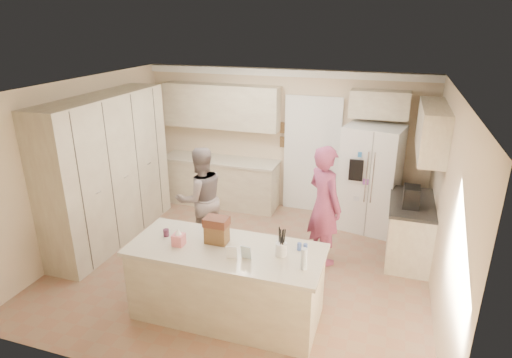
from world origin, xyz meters
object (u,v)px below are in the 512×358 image
(tissue_box, at_px, (179,240))
(dollhouse_body, at_px, (217,234))
(coffee_maker, at_px, (411,197))
(utensil_crock, at_px, (281,249))
(island_base, at_px, (227,284))
(teen_girl, at_px, (324,205))
(teen_boy, at_px, (201,198))
(refrigerator, at_px, (370,179))

(tissue_box, bearing_deg, dollhouse_body, 26.57)
(coffee_maker, distance_m, dollhouse_body, 2.84)
(tissue_box, bearing_deg, utensil_crock, 7.13)
(dollhouse_body, bearing_deg, island_base, -33.69)
(teen_girl, bearing_deg, coffee_maker, -124.26)
(utensil_crock, bearing_deg, dollhouse_body, 176.42)
(teen_girl, bearing_deg, tissue_box, 94.01)
(utensil_crock, xyz_separation_m, teen_boy, (-1.65, 1.43, -0.18))
(dollhouse_body, distance_m, teen_boy, 1.64)
(refrigerator, bearing_deg, tissue_box, -111.13)
(coffee_maker, relative_size, tissue_box, 2.14)
(refrigerator, distance_m, teen_girl, 1.41)
(island_base, relative_size, dollhouse_body, 8.46)
(tissue_box, bearing_deg, teen_boy, 106.07)
(tissue_box, bearing_deg, island_base, 10.30)
(refrigerator, relative_size, dollhouse_body, 6.92)
(dollhouse_body, xyz_separation_m, teen_boy, (-0.85, 1.38, -0.22))
(tissue_box, distance_m, dollhouse_body, 0.45)
(utensil_crock, height_order, teen_boy, teen_boy)
(dollhouse_body, distance_m, teen_girl, 1.86)
(teen_boy, bearing_deg, coffee_maker, 143.69)
(refrigerator, height_order, dollhouse_body, refrigerator)
(refrigerator, distance_m, teen_boy, 2.84)
(island_base, distance_m, tissue_box, 0.79)
(dollhouse_body, relative_size, teen_boy, 0.16)
(island_base, xyz_separation_m, teen_boy, (-1.00, 1.48, 0.38))
(island_base, distance_m, teen_boy, 1.83)
(refrigerator, height_order, teen_girl, refrigerator)
(coffee_maker, distance_m, island_base, 2.87)
(coffee_maker, xyz_separation_m, utensil_crock, (-1.40, -1.85, -0.07))
(island_base, xyz_separation_m, dollhouse_body, (-0.15, 0.10, 0.60))
(dollhouse_body, relative_size, teen_girl, 0.15)
(tissue_box, bearing_deg, refrigerator, 56.88)
(refrigerator, distance_m, island_base, 3.30)
(island_base, distance_m, utensil_crock, 0.86)
(utensil_crock, xyz_separation_m, dollhouse_body, (-0.80, 0.05, 0.04))
(coffee_maker, distance_m, utensil_crock, 2.32)
(dollhouse_body, height_order, teen_girl, teen_girl)
(refrigerator, xyz_separation_m, teen_girl, (-0.56, -1.30, -0.01))
(tissue_box, relative_size, dollhouse_body, 0.54)
(dollhouse_body, bearing_deg, refrigerator, 60.86)
(utensil_crock, distance_m, teen_boy, 2.19)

